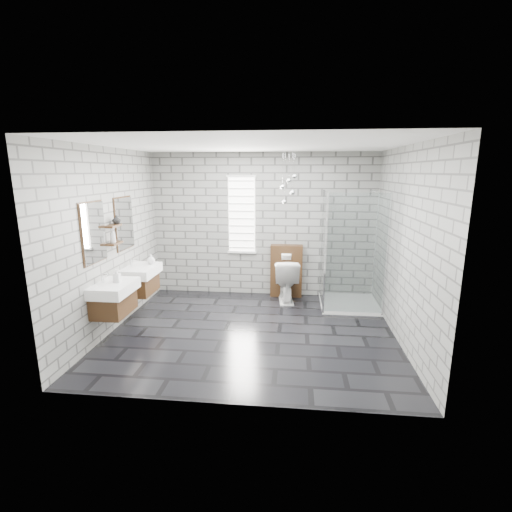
% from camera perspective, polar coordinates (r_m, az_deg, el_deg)
% --- Properties ---
extents(floor, '(4.20, 3.60, 0.02)m').
position_cam_1_polar(floor, '(5.70, -0.62, -11.61)').
color(floor, black).
rests_on(floor, ground).
extents(ceiling, '(4.20, 3.60, 0.02)m').
position_cam_1_polar(ceiling, '(5.20, -0.69, 16.83)').
color(ceiling, white).
rests_on(ceiling, wall_back).
extents(wall_back, '(4.20, 0.02, 2.70)m').
position_cam_1_polar(wall_back, '(7.06, 1.06, 4.72)').
color(wall_back, gray).
rests_on(wall_back, floor).
extents(wall_front, '(4.20, 0.02, 2.70)m').
position_cam_1_polar(wall_front, '(3.54, -4.07, -3.62)').
color(wall_front, gray).
rests_on(wall_front, floor).
extents(wall_left, '(0.02, 3.60, 2.70)m').
position_cam_1_polar(wall_left, '(5.91, -21.45, 2.22)').
color(wall_left, gray).
rests_on(wall_left, floor).
extents(wall_right, '(0.02, 3.60, 2.70)m').
position_cam_1_polar(wall_right, '(5.46, 21.94, 1.36)').
color(wall_right, gray).
rests_on(wall_right, floor).
extents(vanity_left, '(0.47, 0.70, 1.57)m').
position_cam_1_polar(vanity_left, '(5.53, -21.37, -4.81)').
color(vanity_left, '#422914').
rests_on(vanity_left, wall_left).
extents(vanity_right, '(0.47, 0.70, 1.57)m').
position_cam_1_polar(vanity_right, '(6.32, -17.61, -2.35)').
color(vanity_right, '#422914').
rests_on(vanity_right, wall_left).
extents(shelf_lower, '(0.14, 0.30, 0.03)m').
position_cam_1_polar(shelf_lower, '(5.83, -20.95, 1.83)').
color(shelf_lower, '#422914').
rests_on(shelf_lower, wall_left).
extents(shelf_upper, '(0.14, 0.30, 0.03)m').
position_cam_1_polar(shelf_upper, '(5.79, -21.16, 4.35)').
color(shelf_upper, '#422914').
rests_on(shelf_upper, wall_left).
extents(window, '(0.56, 0.05, 1.48)m').
position_cam_1_polar(window, '(7.05, -2.21, 6.35)').
color(window, white).
rests_on(window, wall_back).
extents(cistern_panel, '(0.60, 0.20, 1.00)m').
position_cam_1_polar(cistern_panel, '(7.10, 4.68, -2.28)').
color(cistern_panel, '#422914').
rests_on(cistern_panel, floor).
extents(flush_plate, '(0.18, 0.01, 0.12)m').
position_cam_1_polar(flush_plate, '(6.92, 4.70, -0.11)').
color(flush_plate, silver).
rests_on(flush_plate, cistern_panel).
extents(shower_enclosure, '(1.00, 1.00, 2.03)m').
position_cam_1_polar(shower_enclosure, '(6.66, 13.55, -3.61)').
color(shower_enclosure, white).
rests_on(shower_enclosure, floor).
extents(pendant_cluster, '(0.29, 0.23, 0.91)m').
position_cam_1_polar(pendant_cluster, '(6.51, 5.02, 10.52)').
color(pendant_cluster, silver).
rests_on(pendant_cluster, ceiling).
extents(toilet, '(0.52, 0.81, 0.79)m').
position_cam_1_polar(toilet, '(6.88, 4.61, -3.67)').
color(toilet, white).
rests_on(toilet, floor).
extents(soap_bottle_a, '(0.09, 0.09, 0.19)m').
position_cam_1_polar(soap_bottle_a, '(5.49, -20.64, -2.84)').
color(soap_bottle_a, '#B2B2B2').
rests_on(soap_bottle_a, vanity_left).
extents(soap_bottle_b, '(0.17, 0.17, 0.16)m').
position_cam_1_polar(soap_bottle_b, '(6.38, -15.87, -0.46)').
color(soap_bottle_b, '#B2B2B2').
rests_on(soap_bottle_b, vanity_right).
extents(soap_bottle_c, '(0.11, 0.11, 0.22)m').
position_cam_1_polar(soap_bottle_c, '(5.76, -21.18, 2.94)').
color(soap_bottle_c, '#B2B2B2').
rests_on(soap_bottle_c, shelf_lower).
extents(vase, '(0.14, 0.14, 0.13)m').
position_cam_1_polar(vase, '(5.86, -20.69, 5.26)').
color(vase, '#B2B2B2').
rests_on(vase, shelf_upper).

